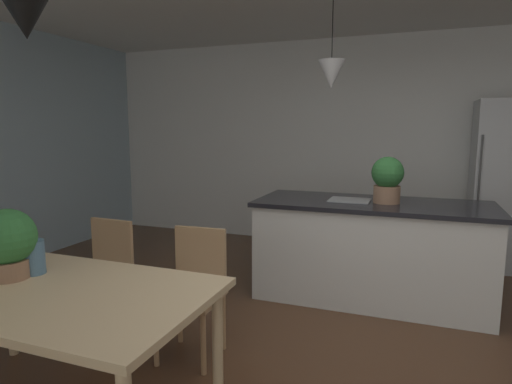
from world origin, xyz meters
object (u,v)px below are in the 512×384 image
Objects in this scene: chair_far_right at (193,288)px; kitchen_island at (371,249)px; potted_plant_on_island at (387,178)px; refrigerator at (504,185)px; vase_on_dining_table at (33,257)px; chair_far_left at (101,275)px; potted_plant_on_table at (7,241)px; dining_table at (48,300)px.

kitchen_island is (1.03, 1.45, -0.01)m from chair_far_right.
kitchen_island is 5.06× the size of potted_plant_on_island.
refrigerator is 4.65m from vase_on_dining_table.
refrigerator is (3.07, 2.89, 0.46)m from chair_far_left.
vase_on_dining_table is at bearing -78.04° from chair_far_left.
kitchen_island is 1.97m from refrigerator.
potted_plant_on_island is (1.15, 1.45, 0.64)m from chair_far_right.
chair_far_right is 1.96m from potted_plant_on_island.
chair_far_left is at bearing -142.89° from potted_plant_on_island.
kitchen_island is 5.31× the size of potted_plant_on_table.
refrigerator is at bearing 48.61° from kitchen_island.
chair_far_left is 0.47× the size of refrigerator.
potted_plant_on_island is (1.92, 1.45, 0.64)m from chair_far_left.
chair_far_right is 1.17m from potted_plant_on_table.
vase_on_dining_table is (-0.62, -0.72, 0.36)m from chair_far_right.
potted_plant_on_island is at bearing 51.70° from chair_far_right.
chair_far_left is 2.23× the size of potted_plant_on_table.
kitchen_island is at bearing 52.94° from potted_plant_on_table.
chair_far_left is 2.32m from kitchen_island.
chair_far_right is 1.01m from vase_on_dining_table.
dining_table is at bearing -121.58° from kitchen_island.
dining_table is at bearing -114.39° from chair_far_right.
potted_plant_on_island reaches higher than vase_on_dining_table.
chair_far_right is at bearing 50.08° from potted_plant_on_table.
potted_plant_on_table reaches higher than chair_far_left.
chair_far_left is 0.77m from chair_far_right.
vase_on_dining_table reaches higher than dining_table.
chair_far_left is 0.95m from potted_plant_on_table.
vase_on_dining_table is (-1.77, -2.17, -0.29)m from potted_plant_on_island.
refrigerator reaches higher than potted_plant_on_table.
kitchen_island is at bearing 180.00° from potted_plant_on_island.
chair_far_left is 0.42× the size of kitchen_island.
chair_far_right is 0.42× the size of kitchen_island.
refrigerator is (1.27, 1.44, 0.47)m from kitchen_island.
kitchen_island reaches higher than dining_table.
vase_on_dining_table is at bearing 58.96° from potted_plant_on_table.
chair_far_right is (0.77, -0.00, 0.00)m from chair_far_left.
refrigerator is at bearing 54.36° from dining_table.
kitchen_island is 10.71× the size of vase_on_dining_table.
chair_far_right is 2.23× the size of potted_plant_on_table.
potted_plant_on_table is at bearing 173.44° from dining_table.
vase_on_dining_table is at bearing -131.05° from chair_far_right.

